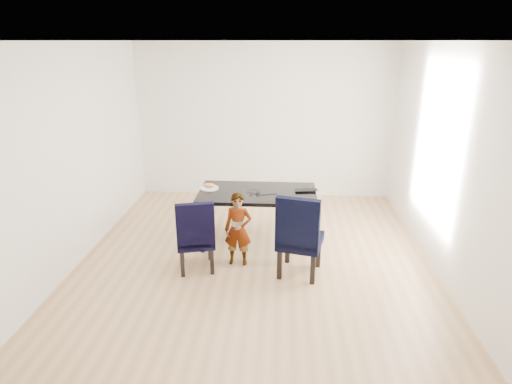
# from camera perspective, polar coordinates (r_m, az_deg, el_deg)

# --- Properties ---
(floor) EXTENTS (4.50, 5.00, 0.01)m
(floor) POSITION_cam_1_polar(r_m,az_deg,el_deg) (5.70, -0.13, -8.81)
(floor) COLOR tan
(floor) RESTS_ON ground
(ceiling) EXTENTS (4.50, 5.00, 0.01)m
(ceiling) POSITION_cam_1_polar(r_m,az_deg,el_deg) (5.02, -0.15, 19.58)
(ceiling) COLOR white
(ceiling) RESTS_ON wall_back
(wall_back) EXTENTS (4.50, 0.01, 2.70)m
(wall_back) POSITION_cam_1_polar(r_m,az_deg,el_deg) (7.64, 1.11, 9.33)
(wall_back) COLOR white
(wall_back) RESTS_ON ground
(wall_front) EXTENTS (4.50, 0.01, 2.70)m
(wall_front) POSITION_cam_1_polar(r_m,az_deg,el_deg) (2.86, -3.46, -8.64)
(wall_front) COLOR silver
(wall_front) RESTS_ON ground
(wall_left) EXTENTS (0.01, 5.00, 2.70)m
(wall_left) POSITION_cam_1_polar(r_m,az_deg,el_deg) (5.79, -23.06, 4.48)
(wall_left) COLOR silver
(wall_left) RESTS_ON ground
(wall_right) EXTENTS (0.01, 5.00, 2.70)m
(wall_right) POSITION_cam_1_polar(r_m,az_deg,el_deg) (5.53, 23.91, 3.70)
(wall_right) COLOR silver
(wall_right) RESTS_ON ground
(dining_table) EXTENTS (1.60, 0.90, 0.75)m
(dining_table) POSITION_cam_1_polar(r_m,az_deg,el_deg) (5.99, 0.18, -3.33)
(dining_table) COLOR black
(dining_table) RESTS_ON floor
(chair_left) EXTENTS (0.55, 0.56, 0.93)m
(chair_left) POSITION_cam_1_polar(r_m,az_deg,el_deg) (5.31, -8.07, -5.54)
(chair_left) COLOR black
(chair_left) RESTS_ON floor
(chair_right) EXTENTS (0.61, 0.63, 1.05)m
(chair_right) POSITION_cam_1_polar(r_m,az_deg,el_deg) (5.16, 5.96, -5.56)
(chair_right) COLOR black
(chair_right) RESTS_ON floor
(child) EXTENTS (0.35, 0.24, 0.94)m
(child) POSITION_cam_1_polar(r_m,az_deg,el_deg) (5.37, -2.40, -5.02)
(child) COLOR orange
(child) RESTS_ON floor
(plate) EXTENTS (0.30, 0.30, 0.01)m
(plate) POSITION_cam_1_polar(r_m,az_deg,el_deg) (6.00, -6.26, 0.52)
(plate) COLOR silver
(plate) RESTS_ON dining_table
(sandwich) EXTENTS (0.17, 0.10, 0.06)m
(sandwich) POSITION_cam_1_polar(r_m,az_deg,el_deg) (6.00, -6.26, 0.91)
(sandwich) COLOR #BA6E42
(sandwich) RESTS_ON plate
(laptop) EXTENTS (0.33, 0.23, 0.02)m
(laptop) POSITION_cam_1_polar(r_m,az_deg,el_deg) (5.94, 6.65, 0.35)
(laptop) COLOR black
(laptop) RESTS_ON dining_table
(cable_tangle) EXTENTS (0.16, 0.16, 0.01)m
(cable_tangle) POSITION_cam_1_polar(r_m,az_deg,el_deg) (5.73, -0.15, -0.36)
(cable_tangle) COLOR black
(cable_tangle) RESTS_ON dining_table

